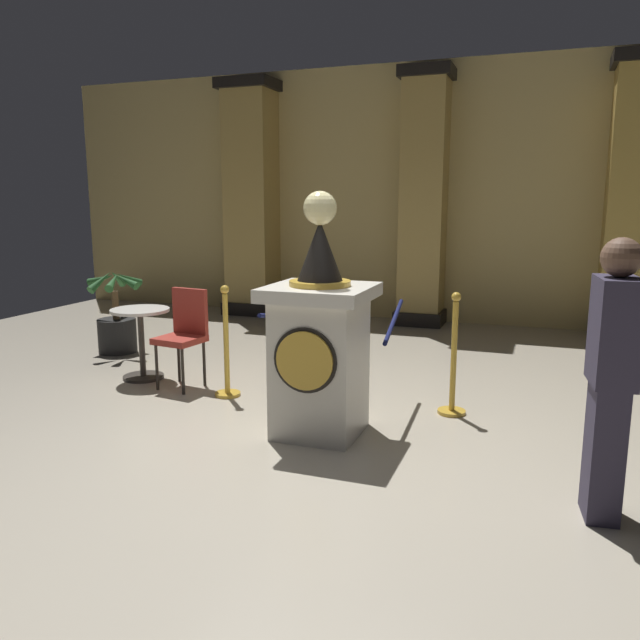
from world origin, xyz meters
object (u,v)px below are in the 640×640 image
at_px(pedestal_clock, 320,343).
at_px(potted_palm_left, 117,324).
at_px(stanchion_near, 453,372).
at_px(cafe_table, 141,334).
at_px(bystander_guest, 611,375).
at_px(stanchion_far, 227,358).
at_px(cafe_chair_red, 184,329).

bearing_deg(pedestal_clock, potted_palm_left, 152.46).
xyz_separation_m(stanchion_near, potted_palm_left, (-4.12, 0.86, -0.03)).
bearing_deg(cafe_table, pedestal_clock, -20.11).
bearing_deg(pedestal_clock, stanchion_near, 41.76).
height_order(potted_palm_left, cafe_table, potted_palm_left).
bearing_deg(stanchion_near, bystander_guest, -54.67).
bearing_deg(bystander_guest, stanchion_far, 157.48).
distance_m(pedestal_clock, cafe_chair_red, 1.84).
bearing_deg(stanchion_near, stanchion_far, -174.08).
height_order(stanchion_near, cafe_chair_red, stanchion_near).
distance_m(stanchion_far, cafe_table, 1.12).
height_order(pedestal_clock, cafe_chair_red, pedestal_clock).
bearing_deg(cafe_chair_red, stanchion_near, 1.55).
relative_size(bystander_guest, cafe_chair_red, 1.68).
xyz_separation_m(stanchion_near, bystander_guest, (1.07, -1.51, 0.48)).
bearing_deg(bystander_guest, potted_palm_left, 155.48).
height_order(potted_palm_left, cafe_chair_red, potted_palm_left).
xyz_separation_m(pedestal_clock, bystander_guest, (1.98, -0.69, 0.12)).
bearing_deg(potted_palm_left, stanchion_near, -11.77).
height_order(pedestal_clock, stanchion_far, pedestal_clock).
bearing_deg(bystander_guest, cafe_table, 160.27).
distance_m(pedestal_clock, cafe_table, 2.40).
relative_size(pedestal_clock, cafe_table, 2.58).
relative_size(cafe_table, cafe_chair_red, 0.76).
xyz_separation_m(stanchion_far, potted_palm_left, (-2.06, 1.07, -0.02)).
relative_size(stanchion_near, bystander_guest, 0.65).
relative_size(pedestal_clock, bystander_guest, 1.16).
relative_size(potted_palm_left, cafe_chair_red, 1.07).
xyz_separation_m(stanchion_far, cafe_table, (-1.09, 0.22, 0.10)).
bearing_deg(cafe_chair_red, stanchion_far, -15.00).
height_order(bystander_guest, cafe_table, bystander_guest).
bearing_deg(potted_palm_left, pedestal_clock, -27.54).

